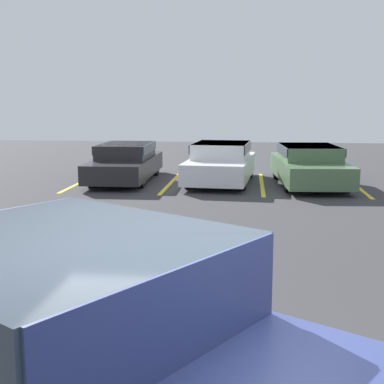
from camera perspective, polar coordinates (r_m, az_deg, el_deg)
stall_stripe_a at (r=17.53m, az=-11.52°, el=1.15°), size 0.12×4.62×0.01m
stall_stripe_b at (r=16.90m, az=-2.26°, el=1.02°), size 0.12×4.62×0.01m
stall_stripe_c at (r=16.72m, az=7.46°, el=0.85°), size 0.12×4.62×0.01m
stall_stripe_d at (r=17.04m, az=17.09°, el=0.66°), size 0.12×4.62×0.01m
parked_sedan_a at (r=17.36m, az=-7.08°, el=3.31°), size 1.81×4.67×1.20m
parked_sedan_b at (r=16.83m, az=3.13°, el=3.26°), size 2.17×4.45×1.26m
parked_sedan_c at (r=16.77m, az=12.37°, el=2.94°), size 2.17×4.73×1.21m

